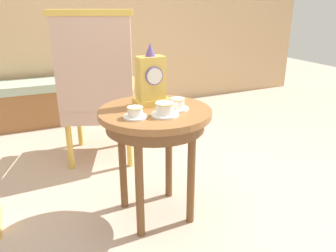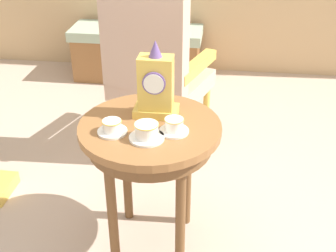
# 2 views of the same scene
# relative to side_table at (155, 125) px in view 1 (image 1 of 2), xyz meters

# --- Properties ---
(ground_plane) EXTENTS (10.00, 10.00, 0.00)m
(ground_plane) POSITION_rel_side_table_xyz_m (-0.05, -0.00, -0.56)
(ground_plane) COLOR #BCA38E
(side_table) EXTENTS (0.60, 0.60, 0.65)m
(side_table) POSITION_rel_side_table_xyz_m (0.00, 0.00, 0.00)
(side_table) COLOR brown
(side_table) RESTS_ON ground
(teacup_left) EXTENTS (0.12, 0.12, 0.06)m
(teacup_left) POSITION_rel_side_table_xyz_m (-0.14, -0.09, 0.11)
(teacup_left) COLOR white
(teacup_left) RESTS_ON side_table
(teacup_right) EXTENTS (0.14, 0.14, 0.07)m
(teacup_right) POSITION_rel_side_table_xyz_m (0.01, -0.12, 0.12)
(teacup_right) COLOR white
(teacup_right) RESTS_ON side_table
(teacup_center) EXTENTS (0.12, 0.12, 0.06)m
(teacup_center) POSITION_rel_side_table_xyz_m (0.11, -0.05, 0.11)
(teacup_center) COLOR white
(teacup_center) RESTS_ON side_table
(mantel_clock) EXTENTS (0.19, 0.11, 0.34)m
(mantel_clock) POSITION_rel_side_table_xyz_m (0.01, 0.08, 0.22)
(mantel_clock) COLOR gold
(mantel_clock) RESTS_ON side_table
(armchair) EXTENTS (0.68, 0.68, 1.14)m
(armchair) POSITION_rel_side_table_xyz_m (-0.12, 0.84, 0.03)
(armchair) COLOR #CCA893
(armchair) RESTS_ON ground
(window_bench) EXTENTS (1.09, 0.40, 0.44)m
(window_bench) POSITION_rel_side_table_xyz_m (-0.45, 1.95, -0.34)
(window_bench) COLOR #9EB299
(window_bench) RESTS_ON ground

